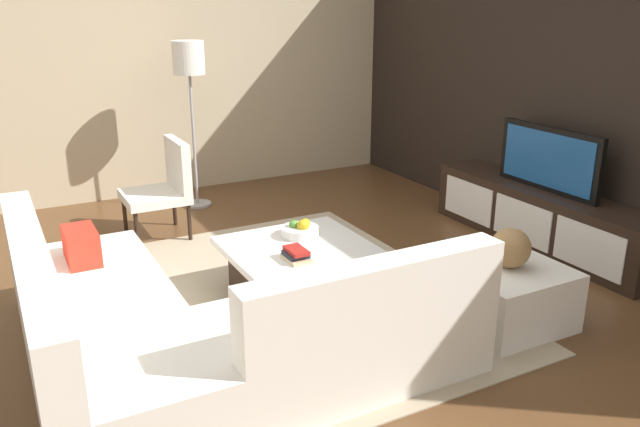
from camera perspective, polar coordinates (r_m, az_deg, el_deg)
ground_plane at (r=4.56m, az=-2.45°, el=-8.00°), size 14.00×14.00×0.00m
feature_wall_back at (r=5.81m, az=22.54°, el=10.90°), size 6.40×0.12×2.80m
side_wall_left at (r=7.18m, az=-12.59°, el=13.08°), size 0.12×5.20×2.80m
area_rug at (r=4.64m, az=-2.99°, el=-7.45°), size 3.09×2.41×0.01m
media_console at (r=5.83m, az=19.23°, el=-0.36°), size 2.23×0.48×0.50m
television at (r=5.69m, az=19.79°, el=4.60°), size 1.05×0.06×0.54m
sectional_couch at (r=3.75m, az=-11.13°, el=-9.91°), size 2.27×2.36×0.81m
coffee_table at (r=4.60m, az=-1.90°, el=-5.00°), size 0.95×0.99×0.38m
accent_chair_near at (r=5.84m, az=-13.71°, el=2.63°), size 0.55×0.54×0.87m
floor_lamp at (r=6.49m, az=-11.63°, el=12.56°), size 0.31×0.31×1.66m
ottoman at (r=4.40m, az=16.27°, el=-6.98°), size 0.70×0.70×0.40m
fruit_bowl at (r=4.71m, az=-1.79°, el=-1.49°), size 0.28×0.28×0.13m
decorative_ball at (r=4.27m, az=16.67°, el=-2.97°), size 0.26×0.26×0.26m
book_stack at (r=4.28m, az=-2.14°, el=-3.71°), size 0.22×0.15×0.08m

